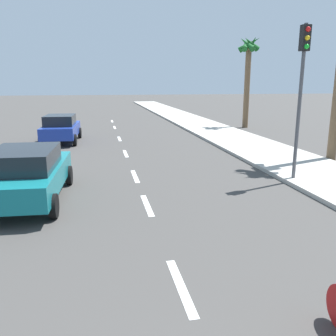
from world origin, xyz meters
The scene contains 13 objects.
ground_plane centered at (0.00, 20.00, 0.00)m, with size 160.00×160.00×0.00m, color #423F3D.
sidewalk_strip centered at (6.76, 22.00, 0.07)m, with size 3.60×80.00×0.14m, color #B2ADA3.
lane_stripe_1 centered at (0.00, 5.13, 0.00)m, with size 0.16×1.80×0.01m, color white.
lane_stripe_2 centered at (0.00, 9.31, 0.00)m, with size 0.16×1.80×0.01m, color white.
lane_stripe_3 centered at (0.00, 12.55, 0.00)m, with size 0.16×1.80×0.01m, color white.
lane_stripe_4 centered at (0.00, 16.93, 0.00)m, with size 0.16×1.80×0.01m, color white.
lane_stripe_5 centered at (0.00, 21.68, 0.00)m, with size 0.16×1.80×0.01m, color white.
lane_stripe_6 centered at (0.00, 27.38, 0.00)m, with size 0.16×1.80×0.01m, color white.
lane_stripe_7 centered at (0.00, 31.97, 0.00)m, with size 0.16×1.80×0.01m, color white.
parked_car_teal centered at (-3.34, 10.36, 0.84)m, with size 2.29×4.66×1.57m.
parked_car_blue centered at (-3.35, 21.07, 0.84)m, with size 2.13×4.31×1.57m.
palm_tree_far centered at (9.79, 25.48, 4.85)m, with size 1.76×1.87×6.78m.
traffic_signal centered at (5.36, 10.79, 3.61)m, with size 0.28×0.33×5.20m.
Camera 1 is at (-1.26, -0.15, 3.38)m, focal length 38.17 mm.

